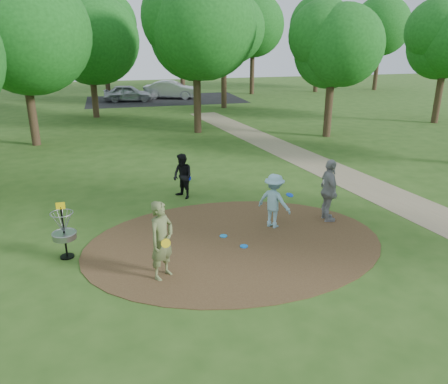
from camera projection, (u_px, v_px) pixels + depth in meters
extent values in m
plane|color=#2D5119|center=(235.00, 243.00, 12.27)|extent=(100.00, 100.00, 0.00)
cylinder|color=#47301C|center=(235.00, 242.00, 12.27)|extent=(8.40, 8.40, 0.02)
cube|color=#8C7A5B|center=(393.00, 198.00, 15.65)|extent=(7.55, 39.89, 0.01)
cube|color=black|center=(165.00, 100.00, 40.07)|extent=(14.00, 8.00, 0.01)
imported|color=#606B3E|center=(162.00, 240.00, 10.21)|extent=(0.84, 0.82, 1.94)
cylinder|color=yellow|center=(166.00, 243.00, 9.94)|extent=(0.22, 0.04, 0.22)
imported|color=#8DBFD2|center=(274.00, 201.00, 13.02)|extent=(1.16, 1.23, 1.67)
cylinder|color=blue|center=(290.00, 195.00, 13.11)|extent=(0.30, 0.30, 0.08)
imported|color=black|center=(183.00, 176.00, 15.43)|extent=(0.91, 0.98, 1.61)
cylinder|color=#0C1AD6|center=(188.00, 178.00, 15.53)|extent=(0.23, 0.12, 0.22)
imported|color=gray|center=(329.00, 191.00, 13.43)|extent=(0.64, 1.22, 1.98)
cylinder|color=white|center=(325.00, 182.00, 13.36)|extent=(0.23, 0.12, 0.22)
cylinder|color=#1A87D5|center=(223.00, 236.00, 12.62)|extent=(0.22, 0.22, 0.02)
cylinder|color=blue|center=(244.00, 246.00, 12.00)|extent=(0.22, 0.22, 0.02)
cylinder|color=#D21541|center=(162.00, 229.00, 13.04)|extent=(0.22, 0.22, 0.02)
imported|color=#ABAEB3|center=(129.00, 93.00, 38.70)|extent=(4.48, 2.23, 1.47)
imported|color=#B8BAC1|center=(171.00, 90.00, 40.46)|extent=(5.23, 3.19, 1.63)
cylinder|color=black|center=(64.00, 234.00, 11.24)|extent=(0.05, 0.05, 1.35)
cylinder|color=black|center=(67.00, 256.00, 11.46)|extent=(0.36, 0.36, 0.04)
cylinder|color=gray|center=(64.00, 236.00, 11.26)|extent=(0.60, 0.60, 0.16)
torus|color=gray|center=(64.00, 233.00, 11.23)|extent=(0.63, 0.63, 0.03)
torus|color=gray|center=(61.00, 213.00, 11.05)|extent=(0.58, 0.58, 0.02)
cube|color=yellow|center=(60.00, 206.00, 10.98)|extent=(0.22, 0.02, 0.18)
cylinder|color=#332316|center=(32.00, 109.00, 22.70)|extent=(0.44, 0.44, 3.80)
sphere|color=#155016|center=(21.00, 37.00, 21.50)|extent=(6.05, 6.05, 6.05)
cylinder|color=#332316|center=(197.00, 97.00, 25.71)|extent=(0.44, 0.44, 4.18)
sphere|color=#155016|center=(196.00, 30.00, 24.46)|extent=(5.87, 5.87, 5.87)
cylinder|color=#332316|center=(329.00, 105.00, 24.75)|extent=(0.44, 0.44, 3.61)
sphere|color=#155016|center=(333.00, 49.00, 23.74)|extent=(4.39, 4.39, 4.39)
cylinder|color=#332316|center=(94.00, 93.00, 30.77)|extent=(0.44, 0.44, 3.42)
sphere|color=#155016|center=(89.00, 43.00, 29.65)|extent=(5.93, 5.93, 5.93)
cylinder|color=#332316|center=(224.00, 80.00, 34.83)|extent=(0.44, 0.44, 4.37)
sphere|color=#155016|center=(224.00, 31.00, 33.60)|extent=(5.35, 5.35, 5.35)
cylinder|color=#332316|center=(439.00, 94.00, 28.70)|extent=(0.44, 0.44, 3.80)
sphere|color=#155016|center=(447.00, 42.00, 27.62)|extent=(4.77, 4.77, 4.77)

